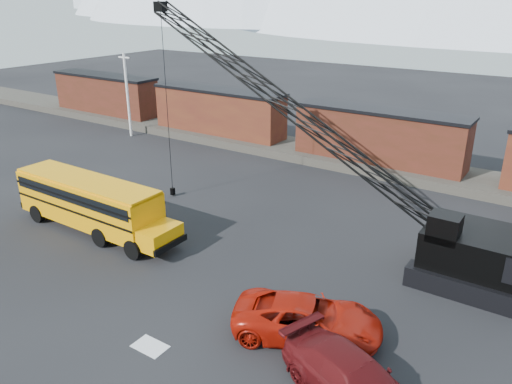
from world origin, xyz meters
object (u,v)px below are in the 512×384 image
(crawler_crane, at_px, (317,129))
(red_pickup, at_px, (307,319))
(maroon_suv, at_px, (353,380))
(school_bus, at_px, (92,203))

(crawler_crane, bearing_deg, red_pickup, -63.64)
(red_pickup, xyz_separation_m, crawler_crane, (-4.12, 8.32, 5.56))
(crawler_crane, bearing_deg, maroon_suv, -56.09)
(school_bus, bearing_deg, crawler_crane, 30.64)
(school_bus, height_order, crawler_crane, crawler_crane)
(crawler_crane, bearing_deg, school_bus, -149.36)
(red_pickup, bearing_deg, maroon_suv, -148.07)
(red_pickup, bearing_deg, crawler_crane, 5.06)
(school_bus, height_order, red_pickup, school_bus)
(school_bus, xyz_separation_m, crawler_crane, (11.11, 6.58, 4.61))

